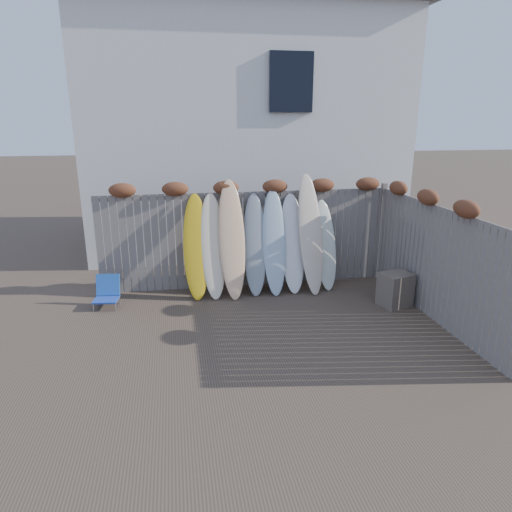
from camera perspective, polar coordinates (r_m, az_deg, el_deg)
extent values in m
plane|color=#493A2D|center=(7.65, 1.62, -9.79)|extent=(80.00, 80.00, 0.00)
cube|color=slate|center=(9.51, -1.28, 2.07)|extent=(6.00, 0.10, 2.00)
cube|color=slate|center=(10.38, 15.32, 3.02)|extent=(0.10, 0.10, 2.10)
ellipsoid|color=brown|center=(9.20, -16.37, 7.88)|extent=(0.52, 0.28, 0.28)
ellipsoid|color=brown|center=(9.14, -10.08, 8.25)|extent=(0.52, 0.28, 0.28)
ellipsoid|color=brown|center=(9.20, -3.78, 8.52)|extent=(0.52, 0.28, 0.28)
ellipsoid|color=brown|center=(9.36, 2.38, 8.69)|extent=(0.52, 0.28, 0.28)
ellipsoid|color=brown|center=(9.63, 8.27, 8.76)|extent=(0.52, 0.28, 0.28)
ellipsoid|color=brown|center=(9.99, 13.79, 8.74)|extent=(0.52, 0.28, 0.28)
cube|color=slate|center=(8.54, 21.51, -0.88)|extent=(0.10, 4.40, 2.00)
ellipsoid|color=brown|center=(7.70, 24.80, 5.35)|extent=(0.28, 0.56, 0.28)
ellipsoid|color=brown|center=(8.61, 20.70, 6.90)|extent=(0.28, 0.56, 0.28)
ellipsoid|color=brown|center=(9.55, 17.37, 8.11)|extent=(0.28, 0.56, 0.28)
cube|color=silver|center=(13.33, -1.99, 15.03)|extent=(8.00, 5.00, 6.00)
cube|color=black|center=(11.00, 4.42, 20.85)|extent=(1.00, 0.12, 1.30)
cube|color=#3F3F44|center=(13.60, -2.14, 28.41)|extent=(8.50, 5.50, 0.35)
cube|color=#2241AC|center=(9.05, -18.22, -5.19)|extent=(0.48, 0.43, 0.03)
cube|color=blue|center=(9.16, -18.03, -3.42)|extent=(0.45, 0.18, 0.40)
cylinder|color=#B3B3BB|center=(8.98, -19.67, -6.06)|extent=(0.02, 0.02, 0.16)
cylinder|color=#B4B5BC|center=(9.28, -19.13, -5.27)|extent=(0.02, 0.02, 0.16)
cylinder|color=silver|center=(8.88, -17.17, -6.08)|extent=(0.02, 0.02, 0.16)
cylinder|color=silver|center=(9.17, -16.70, -5.29)|extent=(0.02, 0.02, 0.16)
cube|color=#6F5A53|center=(9.05, 17.00, -4.02)|extent=(0.66, 0.60, 0.64)
cube|color=#352620|center=(9.34, 18.85, -0.62)|extent=(0.08, 1.03, 1.54)
ellipsoid|color=gold|center=(9.01, -7.48, 1.14)|extent=(0.55, 0.74, 2.02)
ellipsoid|color=beige|center=(9.01, -5.39, 1.21)|extent=(0.50, 0.72, 2.02)
ellipsoid|color=#DFAB80|center=(8.97, -3.02, 2.09)|extent=(0.52, 0.81, 2.29)
ellipsoid|color=gray|center=(9.14, -0.15, 1.43)|extent=(0.53, 0.75, 1.99)
ellipsoid|color=#9DB4C5|center=(9.16, 2.30, 1.71)|extent=(0.51, 0.76, 2.07)
ellipsoid|color=white|center=(9.30, 4.59, 1.57)|extent=(0.51, 0.71, 1.97)
ellipsoid|color=beige|center=(9.27, 6.85, 2.72)|extent=(0.55, 0.87, 2.36)
ellipsoid|color=silver|center=(9.54, 8.63, 1.37)|extent=(0.52, 0.69, 1.82)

